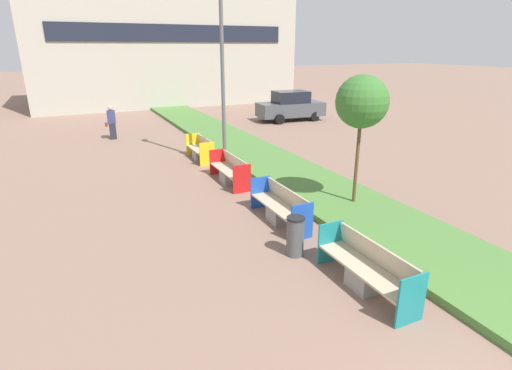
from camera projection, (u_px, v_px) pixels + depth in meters
planter_grass_strip at (280, 168)px, 15.29m from camera, size 2.80×120.00×0.18m
building_backdrop at (162, 41)px, 32.81m from camera, size 20.32×8.49×9.89m
bench_teal_frame at (367, 271)px, 7.75m from camera, size 0.65×2.38×0.94m
bench_blue_frame at (281, 209)px, 10.74m from camera, size 0.65×2.37×0.94m
bench_red_frame at (230, 172)px, 13.87m from camera, size 0.65×2.32×0.94m
bench_yellow_frame at (201, 151)px, 16.71m from camera, size 0.65×1.96×0.94m
litter_bin at (295, 236)px, 8.98m from camera, size 0.41×0.41×0.93m
street_lamp_post at (222, 40)px, 14.49m from camera, size 0.24×0.44×8.68m
sapling_tree_near at (362, 102)px, 10.87m from camera, size 1.45×1.45×3.82m
pedestrian_walking at (112, 122)px, 20.28m from camera, size 0.53×0.24×1.70m
parked_car_distant at (291, 106)px, 25.45m from camera, size 4.34×2.12×1.86m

